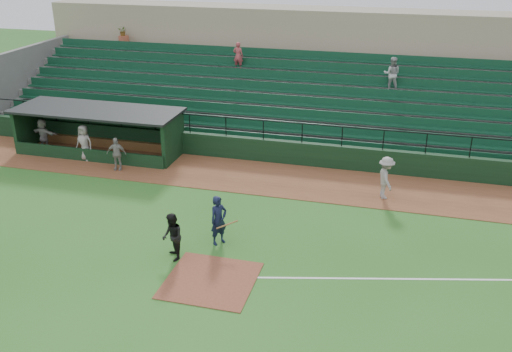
# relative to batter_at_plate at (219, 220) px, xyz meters

# --- Properties ---
(ground) EXTENTS (90.00, 90.00, 0.00)m
(ground) POSITION_rel_batter_at_plate_xyz_m (0.52, -1.51, -0.97)
(ground) COLOR #285E1E
(ground) RESTS_ON ground
(warning_track) EXTENTS (40.00, 4.00, 0.03)m
(warning_track) POSITION_rel_batter_at_plate_xyz_m (0.52, 6.49, -0.96)
(warning_track) COLOR brown
(warning_track) RESTS_ON ground
(home_plate_dirt) EXTENTS (3.00, 3.00, 0.03)m
(home_plate_dirt) POSITION_rel_batter_at_plate_xyz_m (0.52, -2.51, -0.96)
(home_plate_dirt) COLOR brown
(home_plate_dirt) RESTS_ON ground
(foul_line) EXTENTS (17.49, 4.44, 0.01)m
(foul_line) POSITION_rel_batter_at_plate_xyz_m (8.52, -0.31, -0.97)
(foul_line) COLOR white
(foul_line) RESTS_ON ground
(stadium_structure) EXTENTS (38.00, 13.08, 6.40)m
(stadium_structure) POSITION_rel_batter_at_plate_xyz_m (0.52, 14.95, 1.33)
(stadium_structure) COLOR black
(stadium_structure) RESTS_ON ground
(dugout) EXTENTS (8.90, 3.20, 2.42)m
(dugout) POSITION_rel_batter_at_plate_xyz_m (-9.23, 8.05, 0.36)
(dugout) COLOR black
(dugout) RESTS_ON ground
(batter_at_plate) EXTENTS (1.19, 0.85, 1.95)m
(batter_at_plate) POSITION_rel_batter_at_plate_xyz_m (0.00, 0.00, 0.00)
(batter_at_plate) COLOR black
(batter_at_plate) RESTS_ON ground
(umpire) EXTENTS (1.04, 1.10, 1.79)m
(umpire) POSITION_rel_batter_at_plate_xyz_m (-1.25, -1.51, -0.08)
(umpire) COLOR black
(umpire) RESTS_ON ground
(runner) EXTENTS (1.09, 1.41, 1.93)m
(runner) POSITION_rel_batter_at_plate_xyz_m (5.86, 5.69, 0.02)
(runner) COLOR gray
(runner) RESTS_ON warning_track
(dugout_player_a) EXTENTS (1.04, 0.59, 1.67)m
(dugout_player_a) POSITION_rel_batter_at_plate_xyz_m (-7.20, 5.62, -0.11)
(dugout_player_a) COLOR gray
(dugout_player_a) RESTS_ON warning_track
(dugout_player_b) EXTENTS (0.95, 0.65, 1.87)m
(dugout_player_b) POSITION_rel_batter_at_plate_xyz_m (-9.43, 6.41, -0.01)
(dugout_player_b) COLOR gray
(dugout_player_b) RESTS_ON warning_track
(dugout_player_c) EXTENTS (1.68, 0.78, 1.75)m
(dugout_player_c) POSITION_rel_batter_at_plate_xyz_m (-12.35, 7.18, -0.07)
(dugout_player_c) COLOR gray
(dugout_player_c) RESTS_ON warning_track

